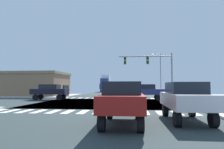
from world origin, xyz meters
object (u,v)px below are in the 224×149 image
(sedan_crossing_3, at_px, (50,91))
(sedan_leading_4, at_px, (145,91))
(sedan_farside_2, at_px, (185,98))
(street_lamp, at_px, (159,70))
(bank_building, at_px, (20,84))
(traffic_signal_mast, at_px, (150,65))
(sedan_nearside_1, at_px, (123,99))
(box_truck_queued_1, at_px, (106,83))

(sedan_crossing_3, xyz_separation_m, sedan_leading_4, (11.53, 0.00, 0.00))
(sedan_crossing_3, bearing_deg, sedan_farside_2, 42.43)
(street_lamp, bearing_deg, sedan_farside_2, -95.18)
(bank_building, bearing_deg, traffic_signal_mast, -13.09)
(sedan_farside_2, height_order, sedan_crossing_3, same)
(sedan_crossing_3, relative_size, sedan_leading_4, 1.00)
(street_lamp, height_order, bank_building, street_lamp)
(traffic_signal_mast, bearing_deg, bank_building, 166.91)
(traffic_signal_mast, distance_m, sedan_leading_4, 5.12)
(sedan_nearside_1, height_order, box_truck_queued_1, box_truck_queued_1)
(bank_building, xyz_separation_m, box_truck_queued_1, (11.35, 25.35, 0.58))
(sedan_nearside_1, xyz_separation_m, sedan_crossing_3, (-9.53, 14.84, 0.00))
(sedan_nearside_1, height_order, sedan_farside_2, same)
(street_lamp, xyz_separation_m, sedan_farside_2, (-2.37, -26.10, -3.36))
(street_lamp, height_order, sedan_farside_2, street_lamp)
(traffic_signal_mast, xyz_separation_m, sedan_farside_2, (0.01, -17.39, -3.43))
(bank_building, relative_size, box_truck_queued_1, 2.32)
(traffic_signal_mast, xyz_separation_m, street_lamp, (2.37, 8.71, -0.07))
(bank_building, relative_size, sedan_crossing_3, 3.89)
(sedan_nearside_1, bearing_deg, sedan_leading_4, 82.34)
(box_truck_queued_1, bearing_deg, sedan_leading_4, 104.82)
(traffic_signal_mast, distance_m, sedan_nearside_1, 19.07)
(traffic_signal_mast, relative_size, sedan_crossing_3, 1.68)
(sedan_crossing_3, height_order, sedan_leading_4, same)
(sedan_leading_4, bearing_deg, sedan_crossing_3, -90.00)
(sedan_farside_2, xyz_separation_m, sedan_leading_4, (-1.00, 13.71, 0.00))
(street_lamp, bearing_deg, sedan_leading_4, -105.22)
(bank_building, bearing_deg, box_truck_queued_1, 65.88)
(street_lamp, distance_m, sedan_crossing_3, 19.66)
(sedan_leading_4, bearing_deg, traffic_signal_mast, 164.80)
(sedan_farside_2, relative_size, box_truck_queued_1, 0.60)
(traffic_signal_mast, height_order, box_truck_queued_1, traffic_signal_mast)
(traffic_signal_mast, relative_size, sedan_leading_4, 1.68)
(traffic_signal_mast, height_order, sedan_leading_4, traffic_signal_mast)
(street_lamp, bearing_deg, traffic_signal_mast, -105.23)
(traffic_signal_mast, height_order, sedan_crossing_3, traffic_signal_mast)
(sedan_farside_2, xyz_separation_m, box_truck_queued_1, (-10.00, 47.70, 1.45))
(sedan_nearside_1, xyz_separation_m, sedan_farside_2, (3.00, 1.13, 0.00))
(sedan_nearside_1, distance_m, sedan_crossing_3, 17.64)
(bank_building, xyz_separation_m, sedan_leading_4, (20.35, -8.64, -0.87))
(sedan_nearside_1, xyz_separation_m, box_truck_queued_1, (-7.00, 48.83, 1.45))
(street_lamp, distance_m, sedan_leading_4, 13.27)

